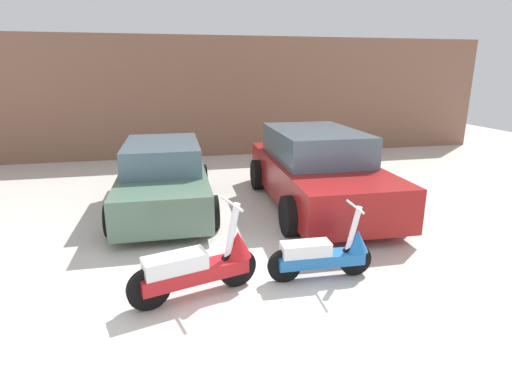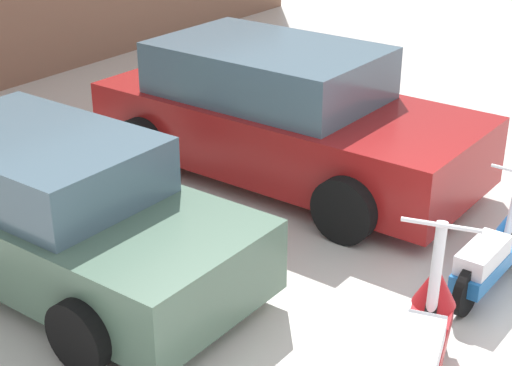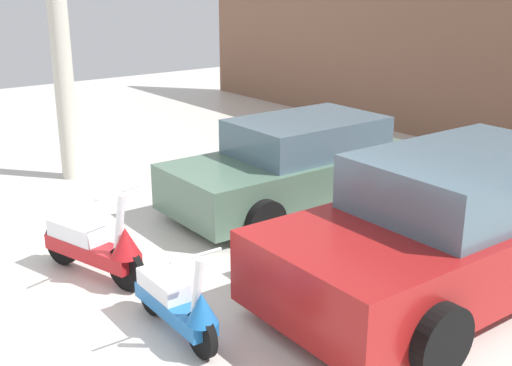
{
  "view_description": "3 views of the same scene",
  "coord_description": "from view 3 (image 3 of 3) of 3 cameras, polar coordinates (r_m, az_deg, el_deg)",
  "views": [
    {
      "loc": [
        -0.72,
        -3.74,
        2.63
      ],
      "look_at": [
        0.52,
        1.94,
        0.98
      ],
      "focal_mm": 28.0,
      "sensor_mm": 36.0,
      "label": 1
    },
    {
      "loc": [
        -4.82,
        -1.1,
        3.69
      ],
      "look_at": [
        -0.01,
        2.37,
        0.98
      ],
      "focal_mm": 55.0,
      "sensor_mm": 36.0,
      "label": 2
    },
    {
      "loc": [
        5.82,
        -1.99,
        3.24
      ],
      "look_at": [
        0.1,
        2.43,
        0.9
      ],
      "focal_mm": 45.0,
      "sensor_mm": 36.0,
      "label": 3
    }
  ],
  "objects": [
    {
      "name": "ground_plane",
      "position": [
        6.95,
        -16.9,
        -10.68
      ],
      "size": [
        28.0,
        28.0,
        0.0
      ],
      "primitive_type": "plane",
      "color": "silver"
    },
    {
      "name": "scooter_front_left",
      "position": [
        7.35,
        -14.07,
        -5.37
      ],
      "size": [
        1.56,
        0.74,
        1.12
      ],
      "rotation": [
        0.0,
        0.0,
        0.28
      ],
      "color": "black",
      "rests_on": "ground_plane"
    },
    {
      "name": "scooter_front_right",
      "position": [
        6.09,
        -7.0,
        -10.54
      ],
      "size": [
        1.4,
        0.5,
        0.98
      ],
      "rotation": [
        0.0,
        0.0,
        -0.03
      ],
      "color": "black",
      "rests_on": "ground_plane"
    },
    {
      "name": "car_rear_left",
      "position": [
        9.32,
        3.7,
        1.59
      ],
      "size": [
        1.88,
        3.82,
        1.29
      ],
      "rotation": [
        0.0,
        0.0,
        -1.58
      ],
      "color": "#51705B",
      "rests_on": "ground_plane"
    },
    {
      "name": "car_rear_center",
      "position": [
        7.12,
        17.34,
        -3.67
      ],
      "size": [
        2.21,
        4.43,
        1.49
      ],
      "rotation": [
        0.0,
        0.0,
        -1.59
      ],
      "color": "maroon",
      "rests_on": "ground_plane"
    },
    {
      "name": "support_column_side",
      "position": [
        10.87,
        -16.81,
        9.68
      ],
      "size": [
        0.32,
        0.32,
        3.63
      ],
      "primitive_type": "cylinder",
      "color": "beige",
      "rests_on": "ground_plane"
    }
  ]
}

